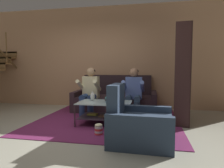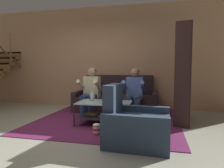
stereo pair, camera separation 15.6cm
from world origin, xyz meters
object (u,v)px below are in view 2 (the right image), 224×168
vase (92,96)px  coffee_table (105,110)px  person_seated_left (91,89)px  popcorn_tub (97,129)px  person_seated_right (134,91)px  armchair (135,125)px  book_stack (110,100)px  couch (117,100)px  bookshelf (185,84)px

vase → coffee_table: bearing=-20.0°
person_seated_left → popcorn_tub: size_ratio=5.88×
person_seated_left → person_seated_right: (1.06, -0.00, -0.00)m
vase → armchair: armchair is taller
armchair → vase: bearing=135.0°
book_stack → armchair: bearing=-56.1°
couch → vase: size_ratio=11.13×
couch → book_stack: couch is taller
coffee_table → popcorn_tub: size_ratio=5.69×
book_stack → bookshelf: bookshelf is taller
bookshelf → armchair: (-0.88, -1.51, -0.53)m
popcorn_tub → coffee_table: bearing=92.9°
person_seated_right → popcorn_tub: size_ratio=5.84×
coffee_table → armchair: size_ratio=1.16×
armchair → person_seated_right: bearing=97.0°
coffee_table → bookshelf: size_ratio=0.55×
book_stack → armchair: size_ratio=0.28×
person_seated_right → book_stack: bearing=-116.4°
bookshelf → popcorn_tub: (-1.56, -1.26, -0.70)m
couch → book_stack: bearing=-83.8°
vase → person_seated_right: bearing=38.7°
person_seated_left → couch: bearing=48.1°
vase → couch: bearing=77.7°
person_seated_right → bookshelf: size_ratio=0.57×
coffee_table → armchair: armchair is taller
person_seated_right → armchair: size_ratio=1.20×
couch → bookshelf: bookshelf is taller
person_seated_right → armchair: person_seated_right is taller
vase → bookshelf: (1.88, 0.51, 0.26)m
coffee_table → armchair: bearing=-51.7°
person_seated_left → person_seated_right: 1.06m
book_stack → bookshelf: (1.47, 0.64, 0.29)m
couch → coffee_table: bearing=-88.9°
armchair → popcorn_tub: (-0.67, 0.24, -0.18)m
book_stack → bookshelf: size_ratio=0.13×
person_seated_right → popcorn_tub: person_seated_right is taller
couch → person_seated_right: bearing=-48.1°
person_seated_left → vase: bearing=-67.9°
armchair → popcorn_tub: 0.74m
bookshelf → popcorn_tub: size_ratio=10.27×
book_stack → popcorn_tub: book_stack is taller
book_stack → armchair: armchair is taller
book_stack → armchair: (0.58, -0.87, -0.23)m
bookshelf → armchair: 1.82m
person_seated_right → book_stack: (-0.38, -0.77, -0.11)m
couch → person_seated_left: person_seated_left is taller
bookshelf → person_seated_left: bearing=176.4°
person_seated_right → armchair: bearing=-83.0°
vase → bookshelf: bearing=15.1°
person_seated_right → bookshelf: (1.09, -0.13, 0.18)m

